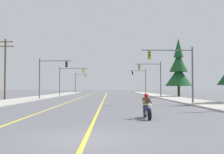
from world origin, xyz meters
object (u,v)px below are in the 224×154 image
at_px(motorcycle_with_rider, 147,109).
at_px(utility_pole_left_near, 5,67).
at_px(conifer_tree_right_verge_far, 179,70).
at_px(traffic_signal_near_right, 177,66).
at_px(traffic_signal_far_right, 141,78).
at_px(traffic_signal_far_left, 79,80).
at_px(traffic_signal_near_left, 49,72).
at_px(traffic_signal_mid_left, 68,76).
at_px(traffic_signal_mid_right, 153,74).

distance_m(motorcycle_with_rider, utility_pole_left_near, 30.33).
bearing_deg(utility_pole_left_near, conifer_tree_right_verge_far, 26.14).
height_order(traffic_signal_near_right, traffic_signal_far_right, same).
height_order(traffic_signal_far_left, conifer_tree_right_verge_far, conifer_tree_right_verge_far).
height_order(traffic_signal_far_right, conifer_tree_right_verge_far, conifer_tree_right_verge_far).
distance_m(motorcycle_with_rider, conifer_tree_right_verge_far, 40.32).
xyz_separation_m(traffic_signal_far_right, conifer_tree_right_verge_far, (5.45, -15.29, 1.09)).
relative_size(traffic_signal_near_left, traffic_signal_mid_left, 1.00).
relative_size(traffic_signal_near_left, conifer_tree_right_verge_far, 0.55).
xyz_separation_m(utility_pole_left_near, conifer_tree_right_verge_far, (27.99, 13.74, 0.39)).
bearing_deg(motorcycle_with_rider, conifer_tree_right_verge_far, 74.06).
bearing_deg(traffic_signal_near_right, traffic_signal_mid_right, 89.29).
height_order(traffic_signal_mid_right, traffic_signal_far_left, same).
xyz_separation_m(traffic_signal_near_right, traffic_signal_mid_right, (0.23, 18.90, -0.07)).
bearing_deg(traffic_signal_mid_right, traffic_signal_near_left, -160.70).
bearing_deg(utility_pole_left_near, traffic_signal_far_left, 83.51).
height_order(traffic_signal_near_left, traffic_signal_far_left, same).
bearing_deg(utility_pole_left_near, traffic_signal_mid_right, 21.33).
bearing_deg(traffic_signal_mid_left, traffic_signal_far_right, 27.22).
distance_m(traffic_signal_far_right, utility_pole_left_near, 36.76).
bearing_deg(traffic_signal_near_left, traffic_signal_far_right, 57.08).
bearing_deg(traffic_signal_far_right, motorcycle_with_rider, -95.89).
bearing_deg(traffic_signal_far_left, motorcycle_with_rider, -81.03).
height_order(traffic_signal_mid_right, traffic_signal_far_right, same).
height_order(traffic_signal_mid_right, traffic_signal_mid_left, same).
distance_m(traffic_signal_mid_right, traffic_signal_far_left, 42.91).
height_order(motorcycle_with_rider, conifer_tree_right_verge_far, conifer_tree_right_verge_far).
relative_size(motorcycle_with_rider, traffic_signal_mid_left, 0.35).
xyz_separation_m(traffic_signal_mid_right, conifer_tree_right_verge_far, (5.55, 4.98, 1.05)).
height_order(traffic_signal_mid_left, traffic_signal_far_right, same).
xyz_separation_m(traffic_signal_mid_left, conifer_tree_right_verge_far, (21.95, -6.80, 0.96)).
relative_size(traffic_signal_far_right, utility_pole_left_near, 0.71).
bearing_deg(traffic_signal_mid_right, traffic_signal_near_right, -90.71).
relative_size(utility_pole_left_near, conifer_tree_right_verge_far, 0.78).
bearing_deg(traffic_signal_far_right, traffic_signal_mid_right, -90.29).
relative_size(traffic_signal_mid_left, traffic_signal_far_left, 1.00).
distance_m(traffic_signal_far_right, traffic_signal_far_left, 25.64).
relative_size(traffic_signal_mid_left, utility_pole_left_near, 0.71).
relative_size(traffic_signal_near_left, traffic_signal_mid_right, 1.00).
bearing_deg(traffic_signal_far_left, utility_pole_left_near, -96.49).
xyz_separation_m(traffic_signal_near_right, traffic_signal_mid_left, (-16.17, 30.68, 0.02)).
bearing_deg(traffic_signal_far_left, traffic_signal_mid_right, -66.72).
height_order(utility_pole_left_near, conifer_tree_right_verge_far, conifer_tree_right_verge_far).
height_order(traffic_signal_near_right, traffic_signal_mid_right, same).
xyz_separation_m(traffic_signal_near_left, utility_pole_left_near, (-5.61, -2.87, 0.63)).
bearing_deg(conifer_tree_right_verge_far, traffic_signal_mid_right, -138.10).
bearing_deg(utility_pole_left_near, motorcycle_with_rider, -55.56).
bearing_deg(traffic_signal_near_left, traffic_signal_mid_right, 19.30).
distance_m(traffic_signal_near_right, traffic_signal_far_right, 39.17).
height_order(traffic_signal_near_left, traffic_signal_mid_left, same).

